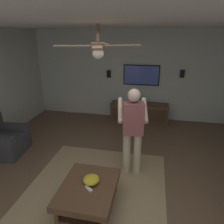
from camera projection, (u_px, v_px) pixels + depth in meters
name	position (u px, v px, depth m)	size (l,w,h in m)	color
ground_plane	(110.00, 197.00, 3.36)	(8.51, 8.51, 0.00)	brown
wall_back_tv	(135.00, 76.00, 6.19)	(0.10, 6.39, 2.64)	#B2B7AD
ceiling_slab	(109.00, 16.00, 2.41)	(7.29, 6.39, 0.10)	white
area_rug	(93.00, 197.00, 3.35)	(2.86, 2.32, 0.01)	#9E8460
armchair	(3.00, 141.00, 4.53)	(0.88, 0.89, 0.82)	#38383D
coffee_table	(88.00, 191.00, 3.07)	(1.00, 0.80, 0.40)	#513823
media_console	(139.00, 112.00, 6.22)	(0.45, 1.70, 0.55)	#513823
tv	(141.00, 75.00, 6.05)	(0.05, 1.05, 0.59)	black
person_standing	(133.00, 127.00, 3.66)	(0.60, 0.61, 1.64)	#C6B793
bowl	(91.00, 180.00, 3.07)	(0.25, 0.25, 0.11)	gold
remote_white	(88.00, 189.00, 2.95)	(0.15, 0.04, 0.02)	white
remote_black	(93.00, 180.00, 3.12)	(0.15, 0.04, 0.02)	black
vase_round	(143.00, 101.00, 6.02)	(0.22, 0.22, 0.22)	teal
wall_speaker_left	(182.00, 74.00, 5.82)	(0.06, 0.12, 0.22)	black
wall_speaker_right	(109.00, 74.00, 6.25)	(0.06, 0.12, 0.22)	black
ceiling_fan	(98.00, 48.00, 2.83)	(1.20, 1.17, 0.46)	#4C3828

